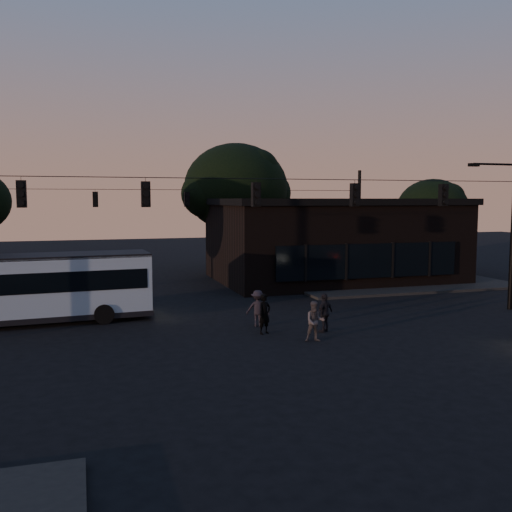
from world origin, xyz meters
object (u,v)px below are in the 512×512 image
object	(u,v)px
pedestrian_b	(315,321)
pedestrian_c	(325,313)
pedestrian_d	(258,308)
pedestrian_a	(265,314)
bus	(25,286)
building	(332,239)

from	to	relation	value
pedestrian_b	pedestrian_c	size ratio (longest dim) A/B	0.97
pedestrian_b	pedestrian_d	world-z (taller)	same
pedestrian_a	bus	bearing A→B (deg)	127.14
building	pedestrian_d	size ratio (longest dim) A/B	10.01
building	pedestrian_a	distance (m)	16.19
bus	pedestrian_d	world-z (taller)	bus
pedestrian_c	pedestrian_a	bearing A→B (deg)	-39.89
building	pedestrian_c	xyz separation A→B (m)	(-6.63, -13.72, -1.92)
building	pedestrian_c	world-z (taller)	building
pedestrian_b	pedestrian_c	bearing A→B (deg)	64.88
bus	pedestrian_b	bearing A→B (deg)	-34.57
bus	pedestrian_c	size ratio (longest dim) A/B	6.77
pedestrian_a	pedestrian_b	distance (m)	2.25
pedestrian_c	pedestrian_d	bearing A→B (deg)	-68.26
building	pedestrian_d	world-z (taller)	building
pedestrian_b	pedestrian_d	bearing A→B (deg)	124.61
pedestrian_b	pedestrian_c	world-z (taller)	pedestrian_c
pedestrian_b	pedestrian_c	distance (m)	1.62
pedestrian_b	pedestrian_a	bearing A→B (deg)	141.83
building	bus	xyz separation A→B (m)	(-18.33, -8.59, -1.03)
pedestrian_c	building	bearing A→B (deg)	-145.70
bus	pedestrian_b	xyz separation A→B (m)	(10.72, -6.42, -0.90)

